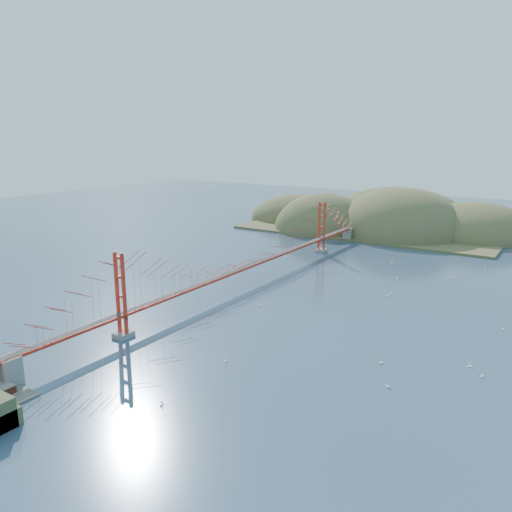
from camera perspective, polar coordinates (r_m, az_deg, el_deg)
The scene contains 19 objects.
ground at distance 91.48m, azimuth -0.85°, elevation -3.12°, with size 320.00×320.00×0.00m, color #2C3E58.
bridge at distance 89.86m, azimuth -0.80°, elevation 1.19°, with size 2.20×94.40×12.00m.
far_headlands at distance 150.95m, azimuth 14.62°, elevation 3.14°, with size 84.00×58.00×25.00m.
sailboat_2 at distance 57.21m, azimuth 14.81°, elevation -14.15°, with size 0.59×0.59×0.65m.
sailboat_13 at distance 64.67m, azimuth 23.24°, elevation -11.46°, with size 0.67×0.67×0.73m.
sailboat_4 at distance 87.61m, azimuth 15.11°, elevation -4.28°, with size 0.48×0.50×0.56m.
sailboat_10 at distance 53.00m, azimuth -10.71°, elevation -16.30°, with size 0.44×0.52×0.60m.
sailboat_12 at distance 109.71m, azimuth 15.27°, elevation -0.68°, with size 0.58×0.49×0.67m.
sailboat_5 at distance 62.82m, azimuth 24.42°, elevation -12.35°, with size 0.49×0.57×0.65m.
sailboat_7 at distance 101.52m, azimuth 21.39°, elevation -2.30°, with size 0.58×0.53×0.65m.
sailboat_15 at distance 112.61m, azimuth 24.73°, elevation -1.11°, with size 0.39×0.48×0.57m.
sailboat_1 at distance 96.78m, azimuth 13.89°, elevation -2.50°, with size 0.54×0.54×0.57m.
sailboat_3 at distance 88.14m, azimuth 10.59°, elevation -3.92°, with size 0.49×0.41×0.57m.
sailboat_6 at distance 61.14m, azimuth -3.50°, elevation -11.81°, with size 0.49×0.50×0.56m.
sailboat_0 at distance 79.46m, azimuth 0.32°, elevation -5.63°, with size 0.53×0.60×0.68m.
sailboat_16 at distance 97.72m, azimuth 15.85°, elevation -2.46°, with size 0.63×0.63×0.66m.
sailboat_14 at distance 87.04m, azimuth 14.71°, elevation -4.36°, with size 0.45×0.55×0.64m.
sailboat_9 at distance 78.16m, azimuth 26.40°, elevation -7.46°, with size 0.61×0.61×0.66m.
sailboat_extra_1 at distance 62.31m, azimuth 14.10°, elevation -11.69°, with size 0.67×0.67×0.71m.
Camera 1 is at (49.14, -72.51, 26.39)m, focal length 35.00 mm.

